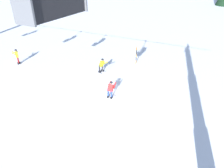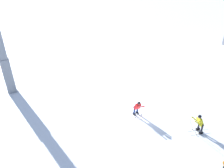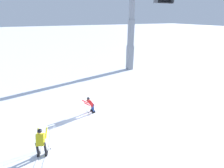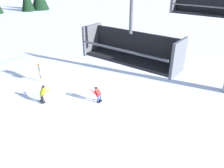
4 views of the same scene
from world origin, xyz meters
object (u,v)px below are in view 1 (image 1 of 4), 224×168
(skier_carving_main, at_px, (111,89))
(skier_distant_downhill, at_px, (17,55))
(skier_distant_uphill, at_px, (102,64))
(chairlift_seat_nearest, at_px, (57,3))
(trail_marker_pole, at_px, (136,55))

(skier_carving_main, bearing_deg, skier_distant_downhill, -6.45)
(skier_distant_uphill, bearing_deg, chairlift_seat_nearest, 115.38)
(skier_distant_downhill, bearing_deg, trail_marker_pole, -153.30)
(skier_distant_downhill, bearing_deg, skier_distant_uphill, -166.39)
(skier_carving_main, xyz_separation_m, trail_marker_pole, (0.53, -7.29, 0.29))
(skier_carving_main, xyz_separation_m, skier_distant_downhill, (12.27, -1.39, 0.20))
(skier_carving_main, distance_m, skier_distant_uphill, 4.65)
(chairlift_seat_nearest, height_order, skier_distant_uphill, chairlift_seat_nearest)
(trail_marker_pole, bearing_deg, skier_distant_downhill, 26.70)
(skier_carving_main, height_order, skier_distant_uphill, skier_distant_uphill)
(skier_distant_uphill, xyz_separation_m, skier_distant_downhill, (9.42, 2.28, 0.09))
(chairlift_seat_nearest, relative_size, skier_distant_uphill, 1.35)
(trail_marker_pole, distance_m, skier_distant_downhill, 13.15)
(skier_carving_main, relative_size, skier_distant_downhill, 1.02)
(chairlift_seat_nearest, bearing_deg, trail_marker_pole, -77.67)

